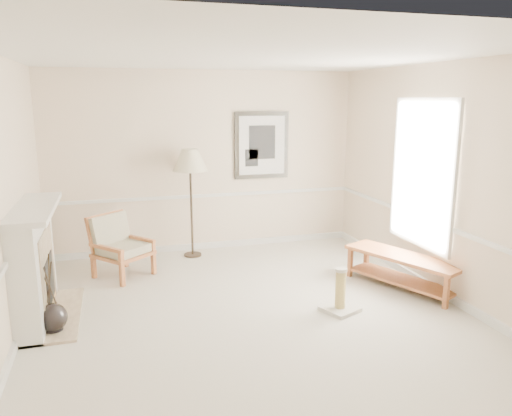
{
  "coord_description": "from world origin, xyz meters",
  "views": [
    {
      "loc": [
        -1.44,
        -5.2,
        2.46
      ],
      "look_at": [
        0.27,
        0.7,
        1.11
      ],
      "focal_mm": 35.0,
      "sensor_mm": 36.0,
      "label": 1
    }
  ],
  "objects_px": {
    "floor_vase": "(53,318)",
    "scratching_post": "(340,298)",
    "bench": "(403,266)",
    "armchair": "(118,243)",
    "floor_lamp": "(190,163)"
  },
  "relations": [
    {
      "from": "armchair",
      "to": "bench",
      "type": "distance_m",
      "value": 3.91
    },
    {
      "from": "bench",
      "to": "scratching_post",
      "type": "height_order",
      "value": "scratching_post"
    },
    {
      "from": "scratching_post",
      "to": "armchair",
      "type": "bearing_deg",
      "value": 140.92
    },
    {
      "from": "floor_vase",
      "to": "scratching_post",
      "type": "height_order",
      "value": "floor_vase"
    },
    {
      "from": "bench",
      "to": "scratching_post",
      "type": "relative_size",
      "value": 3.1
    },
    {
      "from": "floor_vase",
      "to": "armchair",
      "type": "bearing_deg",
      "value": 66.71
    },
    {
      "from": "bench",
      "to": "floor_vase",
      "type": "bearing_deg",
      "value": -178.66
    },
    {
      "from": "floor_vase",
      "to": "bench",
      "type": "height_order",
      "value": "floor_vase"
    },
    {
      "from": "floor_vase",
      "to": "scratching_post",
      "type": "distance_m",
      "value": 3.21
    },
    {
      "from": "floor_lamp",
      "to": "bench",
      "type": "relative_size",
      "value": 1.04
    },
    {
      "from": "scratching_post",
      "to": "floor_vase",
      "type": "bearing_deg",
      "value": 173.85
    },
    {
      "from": "floor_vase",
      "to": "armchair",
      "type": "xyz_separation_m",
      "value": [
        0.72,
        1.67,
        0.31
      ]
    },
    {
      "from": "armchair",
      "to": "bench",
      "type": "relative_size",
      "value": 0.58
    },
    {
      "from": "floor_lamp",
      "to": "bench",
      "type": "xyz_separation_m",
      "value": [
        2.44,
        -2.15,
        -1.19
      ]
    },
    {
      "from": "floor_vase",
      "to": "armchair",
      "type": "height_order",
      "value": "floor_vase"
    }
  ]
}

